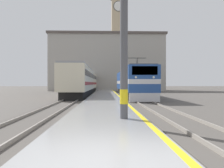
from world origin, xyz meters
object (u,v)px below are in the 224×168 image
object	(u,v)px
locomotive_train	(132,83)
passenger_train	(86,81)
catenary_mast	(126,29)
clock_tower	(118,35)

from	to	relation	value
locomotive_train	passenger_train	xyz separation A→B (m)	(-6.98, 9.81, 0.26)
passenger_train	catenary_mast	xyz separation A→B (m)	(4.29, -29.86, 1.89)
catenary_mast	clock_tower	size ratio (longest dim) A/B	0.25
locomotive_train	clock_tower	bearing A→B (deg)	89.56
locomotive_train	passenger_train	distance (m)	12.04
locomotive_train	catenary_mast	size ratio (longest dim) A/B	2.59
passenger_train	catenary_mast	bearing A→B (deg)	-81.82
clock_tower	locomotive_train	bearing A→B (deg)	-90.44
catenary_mast	clock_tower	xyz separation A→B (m)	(2.95, 54.40, 11.67)
locomotive_train	passenger_train	bearing A→B (deg)	125.41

